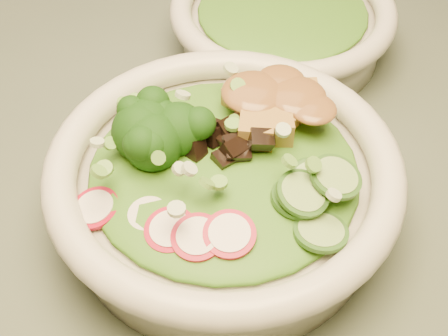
% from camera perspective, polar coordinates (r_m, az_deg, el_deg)
% --- Properties ---
extents(dining_table, '(1.20, 0.80, 0.75)m').
position_cam_1_polar(dining_table, '(0.66, 4.73, -5.33)').
color(dining_table, black).
rests_on(dining_table, ground).
extents(salad_bowl, '(0.27, 0.27, 0.07)m').
position_cam_1_polar(salad_bowl, '(0.49, -0.00, -1.58)').
color(salad_bowl, beige).
rests_on(salad_bowl, dining_table).
extents(side_bowl, '(0.23, 0.23, 0.06)m').
position_cam_1_polar(side_bowl, '(0.66, 5.30, 12.99)').
color(side_bowl, beige).
rests_on(side_bowl, dining_table).
extents(lettuce_bed, '(0.21, 0.21, 0.02)m').
position_cam_1_polar(lettuce_bed, '(0.47, 0.00, 0.08)').
color(lettuce_bed, '#276014').
rests_on(lettuce_bed, salad_bowl).
extents(side_lettuce, '(0.15, 0.15, 0.02)m').
position_cam_1_polar(side_lettuce, '(0.66, 5.41, 14.28)').
color(side_lettuce, '#276014').
rests_on(side_lettuce, side_bowl).
extents(broccoli_florets, '(0.10, 0.09, 0.04)m').
position_cam_1_polar(broccoli_florets, '(0.49, -6.36, 4.30)').
color(broccoli_florets, black).
rests_on(broccoli_florets, salad_bowl).
extents(radish_slices, '(0.12, 0.07, 0.02)m').
position_cam_1_polar(radish_slices, '(0.43, -4.69, -5.16)').
color(radish_slices, maroon).
rests_on(radish_slices, salad_bowl).
extents(cucumber_slices, '(0.09, 0.09, 0.04)m').
position_cam_1_polar(cucumber_slices, '(0.44, 7.03, -2.50)').
color(cucumber_slices, '#94BF6A').
rests_on(cucumber_slices, salad_bowl).
extents(mushroom_heap, '(0.09, 0.09, 0.04)m').
position_cam_1_polar(mushroom_heap, '(0.47, 0.85, 2.18)').
color(mushroom_heap, black).
rests_on(mushroom_heap, salad_bowl).
extents(tofu_cubes, '(0.11, 0.09, 0.04)m').
position_cam_1_polar(tofu_cubes, '(0.50, 4.28, 5.42)').
color(tofu_cubes, olive).
rests_on(tofu_cubes, salad_bowl).
extents(peanut_sauce, '(0.07, 0.06, 0.02)m').
position_cam_1_polar(peanut_sauce, '(0.49, 4.37, 6.56)').
color(peanut_sauce, brown).
rests_on(peanut_sauce, tofu_cubes).
extents(scallion_garnish, '(0.19, 0.19, 0.02)m').
position_cam_1_polar(scallion_garnish, '(0.45, 0.00, 2.16)').
color(scallion_garnish, '#5F9A36').
rests_on(scallion_garnish, salad_bowl).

